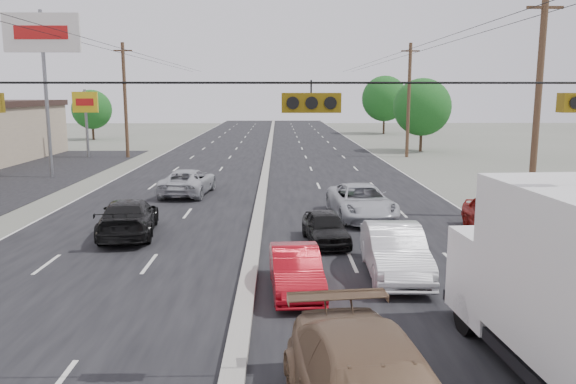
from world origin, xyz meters
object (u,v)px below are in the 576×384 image
Objects in this scene: pole_sign_billboard at (42,43)px; tree_right_mid at (422,107)px; tree_right_far at (385,99)px; queue_car_e at (495,217)px; utility_pole_right_b at (538,105)px; tree_left_far at (92,110)px; queue_car_a at (325,228)px; oncoming_near at (129,218)px; pole_sign_far at (86,108)px; queue_car_c at (361,202)px; oncoming_far at (188,182)px; utility_pole_left_c at (125,100)px; utility_pole_right_c at (409,100)px; queue_car_b at (395,252)px; red_sedan at (296,271)px; queue_car_d at (575,266)px.

pole_sign_billboard is 34.35m from tree_right_mid.
tree_right_far reaches higher than queue_car_e.
tree_left_far is (-34.50, 45.00, -1.39)m from utility_pole_right_b.
pole_sign_billboard is 25.87m from queue_car_a.
queue_car_e is (31.60, -48.34, -2.97)m from tree_left_far.
oncoming_near is (-20.06, -33.13, -3.60)m from tree_right_mid.
pole_sign_far is (-28.50, 25.00, -0.70)m from utility_pole_right_b.
queue_car_a is at bearing -109.64° from tree_right_mid.
oncoming_far is (-8.85, 6.23, -0.03)m from queue_car_c.
tree_right_far is (28.50, 30.00, -0.15)m from utility_pole_left_c.
utility_pole_right_c is 33.45m from oncoming_near.
queue_car_a is at bearing 117.33° from queue_car_b.
tree_left_far is (-34.50, 20.00, -1.39)m from utility_pole_right_c.
queue_car_c is 5.88m from queue_car_e.
pole_sign_billboard is at bearing -67.37° from oncoming_near.
utility_pole_right_c reaches higher than tree_right_mid.
red_sedan is at bearing 114.66° from oncoming_far.
queue_car_b reaches higher than oncoming_far.
tree_left_far is at bearing 109.65° from red_sedan.
queue_car_d is (8.05, 0.02, 0.10)m from red_sedan.
utility_pole_right_b reaches higher than oncoming_near.
queue_car_e is (4.91, -3.23, -0.01)m from queue_car_c.
tree_right_mid is at bearing 64.05° from queue_car_a.
tree_right_far is 61.10m from queue_car_a.
queue_car_c reaches higher than oncoming_far.
oncoming_far is at bearing 123.14° from queue_car_b.
queue_car_e reaches higher than red_sedan.
queue_car_b is at bearing -95.53° from queue_car_c.
red_sedan reaches higher than queue_car_a.
tree_right_far is 66.52m from red_sedan.
pole_sign_billboard is 2.83× the size of red_sedan.
tree_right_mid reaches higher than queue_car_e.
red_sedan is at bearing -66.86° from tree_left_far.
utility_pole_right_b is 1.97× the size of queue_car_d.
queue_car_a is (-13.30, -59.48, -4.34)m from tree_right_far.
utility_pole_left_c is 37.70m from queue_car_b.
red_sedan is at bearing -55.05° from pole_sign_billboard.
queue_car_e is at bearing 89.23° from queue_car_d.
utility_pole_left_c is at bearing 108.31° from red_sedan.
queue_car_d is (21.95, -34.73, -4.37)m from utility_pole_left_c.
oncoming_near is at bearing 156.11° from queue_car_d.
utility_pole_right_b is at bearing 18.23° from queue_car_a.
red_sedan is (-11.10, -34.75, -4.47)m from utility_pole_right_c.
tree_right_far is (3.50, 55.00, -0.15)m from utility_pole_right_b.
pole_sign_billboard is 12.89m from pole_sign_far.
queue_car_b is 16.88m from oncoming_far.
queue_car_a is at bearing -57.61° from pole_sign_far.
pole_sign_billboard is at bearing -76.81° from tree_left_far.
oncoming_near is 0.98× the size of oncoming_far.
oncoming_far is at bearing -33.62° from pole_sign_billboard.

